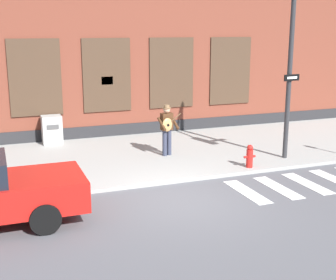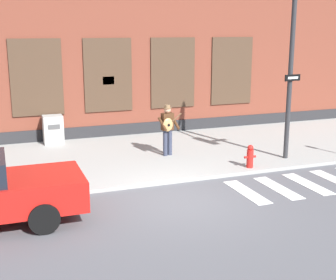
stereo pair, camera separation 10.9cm
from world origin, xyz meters
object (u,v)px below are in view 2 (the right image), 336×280
at_px(utility_box, 53,129).
at_px(fire_hydrant, 250,156).
at_px(busker, 168,127).
at_px(traffic_light, 322,39).

height_order(utility_box, fire_hydrant, utility_box).
bearing_deg(busker, utility_box, 137.73).
distance_m(busker, utility_box, 4.51).
xyz_separation_m(busker, utility_box, (-3.32, 3.02, -0.44)).
xyz_separation_m(busker, traffic_light, (3.63, -2.81, 2.85)).
relative_size(busker, fire_hydrant, 2.40).
bearing_deg(traffic_light, busker, 142.28).
bearing_deg(fire_hydrant, utility_box, 134.99).
xyz_separation_m(traffic_light, fire_hydrant, (-1.78, 0.66, -3.46)).
relative_size(traffic_light, fire_hydrant, 7.87).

